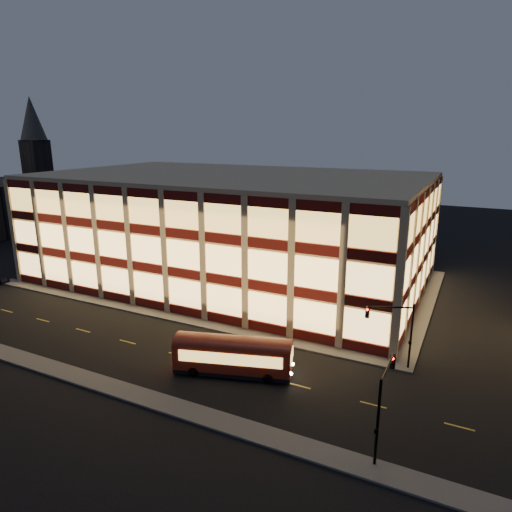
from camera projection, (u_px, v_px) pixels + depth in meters
The scene contains 10 objects.
ground at pixel (180, 323), 49.09m from camera, with size 200.00×200.00×0.00m, color black.
sidewalk_office_south at pixel (164, 315), 51.22m from camera, with size 54.00×2.00×0.15m, color #514F4C.
sidewalk_office_east at pixel (425, 306), 53.89m from camera, with size 2.00×30.00×0.15m, color #514F4C.
sidewalk_near at pixel (88, 380), 37.84m from camera, with size 100.00×2.00×0.15m, color #514F4C.
office_building at pixel (233, 227), 63.04m from camera, with size 50.45×30.45×14.50m.
church_tower at pixel (39, 178), 111.29m from camera, with size 5.00×5.00×18.00m, color #2D2621.
church_spire at pixel (31, 118), 107.59m from camera, with size 6.00×6.00×10.00m, color #4C473F.
traffic_signal_far at pixel (395, 325), 38.69m from camera, with size 3.79×1.87×6.00m.
traffic_signal_near at pixel (384, 395), 28.39m from camera, with size 0.32×4.45×6.00m.
trolley_bus at pixel (233, 353), 38.49m from camera, with size 10.21×5.23×3.36m.
Camera 1 is at (27.51, -37.06, 19.98)m, focal length 32.00 mm.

